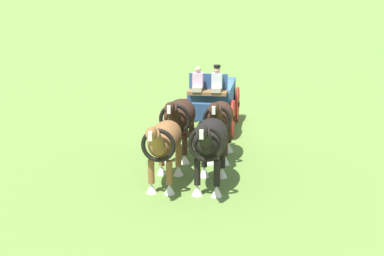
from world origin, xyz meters
The scene contains 6 objects.
ground_plane centered at (0.00, 0.00, 0.00)m, with size 220.00×220.00×0.00m, color olive.
show_wagon centered at (0.17, 0.05, 1.19)m, with size 5.82×2.67×2.69m.
draft_horse_rear_near centered at (3.44, 1.61, 1.34)m, with size 2.90×1.33×2.22m.
draft_horse_rear_off centered at (3.76, 0.35, 1.34)m, with size 3.06×1.49×2.21m.
draft_horse_lead_near centered at (5.93, 2.29, 1.41)m, with size 3.15×1.51×2.28m.
draft_horse_lead_off centered at (6.28, 1.04, 1.32)m, with size 3.15×1.46×2.18m.
Camera 1 is at (21.76, 8.64, 6.59)m, focal length 59.89 mm.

